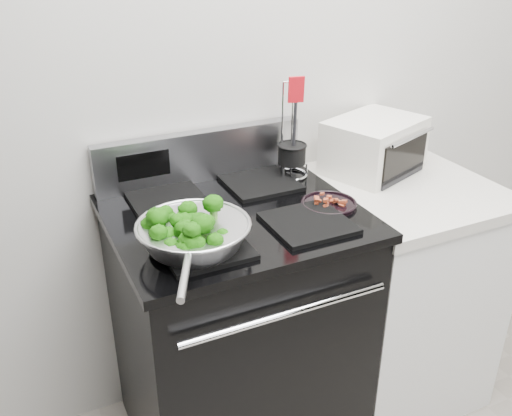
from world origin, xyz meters
TOP-DOWN VIEW (x-y plane):
  - back_wall at (0.00, 1.75)m, footprint 4.00×0.02m
  - gas_range at (-0.30, 1.41)m, footprint 0.79×0.69m
  - counter at (0.39, 1.41)m, footprint 0.62×0.68m
  - skillet at (-0.49, 1.25)m, footprint 0.33×0.49m
  - broccoli_pile at (-0.49, 1.25)m, footprint 0.26×0.26m
  - bacon_plate at (-0.00, 1.33)m, footprint 0.18×0.18m
  - utensil_holder at (0.01, 1.60)m, footprint 0.12×0.12m
  - toaster_oven at (0.35, 1.57)m, footprint 0.43×0.38m

SIDE VIEW (x-z plane):
  - counter at x=0.39m, z-range 0.00..0.92m
  - gas_range at x=-0.30m, z-range -0.08..1.05m
  - bacon_plate at x=0.00m, z-range 0.95..0.99m
  - skillet at x=-0.49m, z-range 0.97..1.04m
  - utensil_holder at x=0.01m, z-range 0.83..1.20m
  - broccoli_pile at x=-0.49m, z-range 0.98..1.06m
  - toaster_oven at x=0.35m, z-range 0.92..1.12m
  - back_wall at x=0.00m, z-range 0.00..2.70m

